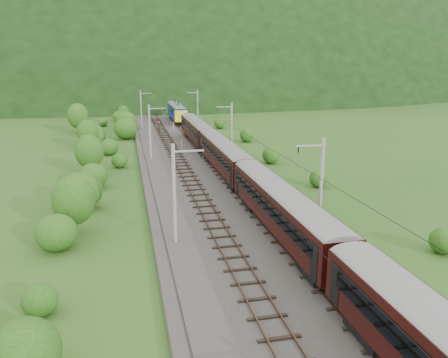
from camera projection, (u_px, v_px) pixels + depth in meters
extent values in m
plane|color=#224C18|center=(250.00, 238.00, 36.58)|extent=(600.00, 600.00, 0.00)
cube|color=#38332D|center=(224.00, 201.00, 45.95)|extent=(14.00, 220.00, 0.30)
cube|color=#523223|center=(194.00, 200.00, 45.20)|extent=(0.08, 220.00, 0.15)
cube|color=#523223|center=(208.00, 199.00, 45.51)|extent=(0.08, 220.00, 0.15)
cube|color=black|center=(201.00, 200.00, 45.39)|extent=(2.40, 220.00, 0.12)
cube|color=#523223|center=(239.00, 197.00, 46.22)|extent=(0.08, 220.00, 0.15)
cube|color=#523223|center=(252.00, 196.00, 46.52)|extent=(0.08, 220.00, 0.15)
cube|color=black|center=(246.00, 197.00, 46.41)|extent=(2.40, 220.00, 0.12)
cylinder|color=gray|center=(174.00, 194.00, 34.14)|extent=(0.28, 0.28, 8.00)
cube|color=gray|center=(189.00, 151.00, 33.50)|extent=(2.40, 0.12, 0.12)
cylinder|color=black|center=(201.00, 154.00, 33.80)|extent=(0.10, 0.10, 0.50)
cylinder|color=gray|center=(150.00, 132.00, 64.27)|extent=(0.28, 0.28, 8.00)
cube|color=gray|center=(157.00, 108.00, 63.64)|extent=(2.40, 0.12, 0.12)
cylinder|color=black|center=(164.00, 110.00, 63.93)|extent=(0.10, 0.10, 0.50)
cylinder|color=gray|center=(141.00, 109.00, 94.41)|extent=(0.28, 0.28, 8.00)
cube|color=gray|center=(146.00, 93.00, 93.78)|extent=(2.40, 0.12, 0.12)
cylinder|color=black|center=(151.00, 95.00, 94.07)|extent=(0.10, 0.10, 0.50)
cylinder|color=gray|center=(137.00, 98.00, 124.54)|extent=(0.28, 0.28, 8.00)
cube|color=gray|center=(140.00, 85.00, 123.91)|extent=(2.40, 0.12, 0.12)
cylinder|color=black|center=(144.00, 87.00, 124.20)|extent=(0.10, 0.10, 0.50)
cylinder|color=gray|center=(134.00, 91.00, 154.68)|extent=(0.28, 0.28, 8.00)
cube|color=gray|center=(137.00, 81.00, 154.05)|extent=(2.40, 0.12, 0.12)
cylinder|color=black|center=(140.00, 82.00, 154.34)|extent=(0.10, 0.10, 0.50)
cylinder|color=gray|center=(321.00, 185.00, 36.77)|extent=(0.28, 0.28, 8.00)
cube|color=gray|center=(310.00, 146.00, 35.63)|extent=(2.40, 0.12, 0.12)
cylinder|color=black|center=(298.00, 150.00, 35.49)|extent=(0.10, 0.10, 0.50)
cylinder|color=gray|center=(232.00, 129.00, 66.90)|extent=(0.28, 0.28, 8.00)
cube|color=gray|center=(224.00, 107.00, 65.76)|extent=(2.40, 0.12, 0.12)
cylinder|color=black|center=(217.00, 109.00, 65.63)|extent=(0.10, 0.10, 0.50)
cylinder|color=gray|center=(198.00, 108.00, 97.04)|extent=(0.28, 0.28, 8.00)
cube|color=gray|center=(192.00, 93.00, 95.90)|extent=(2.40, 0.12, 0.12)
cylinder|color=black|center=(188.00, 94.00, 95.76)|extent=(0.10, 0.10, 0.50)
cylinder|color=gray|center=(180.00, 97.00, 127.17)|extent=(0.28, 0.28, 8.00)
cube|color=gray|center=(175.00, 85.00, 126.03)|extent=(2.40, 0.12, 0.12)
cylinder|color=black|center=(172.00, 86.00, 125.90)|extent=(0.10, 0.10, 0.50)
cylinder|color=gray|center=(169.00, 90.00, 157.31)|extent=(0.28, 0.28, 8.00)
cube|color=gray|center=(165.00, 80.00, 156.17)|extent=(2.40, 0.12, 0.12)
cylinder|color=black|center=(162.00, 81.00, 156.03)|extent=(0.10, 0.10, 0.50)
cylinder|color=black|center=(200.00, 136.00, 43.63)|extent=(0.03, 198.00, 0.03)
cylinder|color=black|center=(246.00, 135.00, 44.65)|extent=(0.03, 198.00, 0.03)
ellipsoid|color=black|center=(139.00, 84.00, 281.43)|extent=(504.00, 360.00, 244.00)
cube|color=black|center=(376.00, 329.00, 22.48)|extent=(2.08, 3.03, 0.85)
cube|color=black|center=(282.00, 208.00, 35.37)|extent=(2.75, 20.83, 2.84)
cylinder|color=gray|center=(283.00, 193.00, 35.03)|extent=(2.75, 20.73, 2.75)
cube|color=black|center=(266.00, 205.00, 34.98)|extent=(0.05, 18.33, 1.09)
cube|color=black|center=(298.00, 203.00, 35.57)|extent=(0.05, 18.33, 1.09)
cube|color=black|center=(319.00, 269.00, 28.98)|extent=(2.08, 3.03, 0.85)
cube|color=black|center=(256.00, 202.00, 42.71)|extent=(2.08, 3.03, 0.85)
cube|color=black|center=(224.00, 155.00, 55.61)|extent=(2.75, 20.83, 2.84)
cylinder|color=gray|center=(224.00, 145.00, 55.27)|extent=(2.75, 20.73, 2.75)
cube|color=black|center=(213.00, 153.00, 55.22)|extent=(0.05, 18.33, 1.09)
cube|color=black|center=(235.00, 152.00, 55.81)|extent=(0.05, 18.33, 1.09)
cube|color=black|center=(238.00, 184.00, 49.22)|extent=(2.08, 3.03, 0.85)
cube|color=black|center=(213.00, 157.00, 62.95)|extent=(2.08, 3.03, 0.85)
cube|color=black|center=(197.00, 130.00, 75.84)|extent=(2.75, 20.83, 2.84)
cylinder|color=gray|center=(197.00, 122.00, 75.51)|extent=(2.75, 20.73, 2.75)
cube|color=black|center=(189.00, 128.00, 75.46)|extent=(0.05, 18.33, 1.09)
cube|color=black|center=(205.00, 128.00, 76.05)|extent=(0.05, 18.33, 1.09)
cube|color=black|center=(204.00, 148.00, 69.46)|extent=(2.08, 3.03, 0.85)
cube|color=black|center=(191.00, 134.00, 83.19)|extent=(2.08, 3.03, 0.85)
cube|color=navy|center=(177.00, 111.00, 104.11)|extent=(2.75, 17.04, 2.84)
cylinder|color=gray|center=(176.00, 106.00, 103.77)|extent=(2.75, 16.96, 2.75)
cube|color=black|center=(171.00, 110.00, 103.72)|extent=(0.05, 15.00, 1.09)
cube|color=black|center=(182.00, 110.00, 104.31)|extent=(0.05, 15.00, 1.09)
cube|color=black|center=(180.00, 122.00, 98.97)|extent=(2.08, 3.03, 0.85)
cube|color=black|center=(174.00, 116.00, 110.21)|extent=(2.08, 3.03, 0.85)
cube|color=yellow|center=(173.00, 108.00, 111.99)|extent=(2.80, 0.50, 2.56)
cube|color=yellow|center=(181.00, 116.00, 96.32)|extent=(2.80, 0.50, 2.56)
cube|color=black|center=(175.00, 102.00, 106.43)|extent=(0.08, 1.60, 0.85)
cylinder|color=red|center=(182.00, 144.00, 73.08)|extent=(0.16, 0.16, 1.46)
cylinder|color=red|center=(173.00, 126.00, 92.10)|extent=(0.17, 0.17, 1.62)
cylinder|color=black|center=(159.00, 128.00, 88.22)|extent=(0.15, 0.15, 2.15)
sphere|color=red|center=(159.00, 122.00, 87.93)|extent=(0.26, 0.26, 0.26)
ellipsoid|color=#194E15|center=(22.00, 353.00, 19.83)|extent=(3.46, 3.46, 3.11)
ellipsoid|color=#194E15|center=(40.00, 300.00, 25.35)|extent=(2.08, 2.08, 1.87)
ellipsoid|color=#194E15|center=(56.00, 232.00, 34.00)|extent=(3.24, 3.24, 2.91)
ellipsoid|color=#194E15|center=(81.00, 191.00, 43.40)|extent=(4.19, 4.19, 3.77)
ellipsoid|color=#194E15|center=(93.00, 176.00, 50.57)|extent=(3.32, 3.32, 2.99)
ellipsoid|color=#194E15|center=(120.00, 161.00, 60.63)|extent=(2.25, 2.25, 2.02)
ellipsoid|color=#194E15|center=(109.00, 147.00, 68.79)|extent=(2.83, 2.83, 2.55)
ellipsoid|color=#194E15|center=(93.00, 136.00, 74.83)|extent=(4.37, 4.37, 3.93)
ellipsoid|color=#194E15|center=(126.00, 129.00, 82.68)|extent=(4.50, 4.50, 4.05)
ellipsoid|color=#194E15|center=(126.00, 121.00, 93.26)|extent=(4.57, 4.57, 4.11)
ellipsoid|color=#194E15|center=(103.00, 123.00, 99.05)|extent=(1.99, 1.99, 1.79)
ellipsoid|color=#194E15|center=(119.00, 117.00, 105.80)|extent=(3.05, 3.05, 2.75)
ellipsoid|color=#194E15|center=(124.00, 111.00, 117.54)|extent=(3.28, 3.28, 2.95)
ellipsoid|color=#194E15|center=(119.00, 109.00, 124.86)|extent=(2.81, 2.81, 2.53)
cylinder|color=black|center=(75.00, 218.00, 37.37)|extent=(0.24, 0.24, 2.78)
ellipsoid|color=#194E15|center=(74.00, 200.00, 36.95)|extent=(3.58, 3.58, 4.30)
cylinder|color=black|center=(90.00, 164.00, 56.79)|extent=(0.24, 0.24, 2.88)
ellipsoid|color=#194E15|center=(89.00, 152.00, 56.36)|extent=(3.70, 3.70, 4.44)
cylinder|color=black|center=(88.00, 141.00, 73.31)|extent=(0.24, 0.24, 2.73)
ellipsoid|color=#194E15|center=(88.00, 132.00, 72.90)|extent=(3.51, 3.51, 4.21)
cylinder|color=black|center=(79.00, 125.00, 89.33)|extent=(0.24, 0.24, 3.34)
ellipsoid|color=#194E15|center=(78.00, 116.00, 88.83)|extent=(4.30, 4.30, 5.16)
ellipsoid|color=#194E15|center=(443.00, 242.00, 33.51)|extent=(2.10, 2.10, 1.89)
ellipsoid|color=#194E15|center=(318.00, 179.00, 51.26)|extent=(2.10, 2.10, 1.89)
ellipsoid|color=#194E15|center=(271.00, 156.00, 63.08)|extent=(2.52, 2.52, 2.27)
ellipsoid|color=#194E15|center=(247.00, 136.00, 79.87)|extent=(2.52, 2.52, 2.27)
ellipsoid|color=#194E15|center=(220.00, 124.00, 95.80)|extent=(2.51, 2.51, 2.26)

